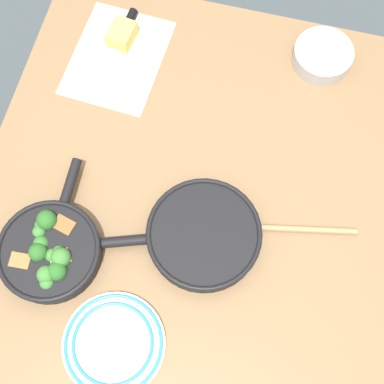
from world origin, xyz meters
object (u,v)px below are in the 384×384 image
(skillet_eggs, at_px, (202,235))
(wooden_spoon, at_px, (262,227))
(dinner_plate_stack, at_px, (114,344))
(prep_bowl_steel, at_px, (322,56))
(cheese_block, at_px, (122,35))
(grater_knife, at_px, (122,36))
(skillet_broccoli, at_px, (50,251))

(skillet_eggs, bearing_deg, wooden_spoon, -176.14)
(dinner_plate_stack, bearing_deg, skillet_eggs, -24.99)
(dinner_plate_stack, height_order, prep_bowl_steel, prep_bowl_steel)
(cheese_block, height_order, prep_bowl_steel, prep_bowl_steel)
(wooden_spoon, xyz_separation_m, cheese_block, (0.43, 0.46, 0.01))
(grater_knife, xyz_separation_m, dinner_plate_stack, (-0.77, -0.21, 0.00))
(cheese_block, bearing_deg, skillet_broccoli, -179.09)
(wooden_spoon, distance_m, prep_bowl_steel, 0.49)
(wooden_spoon, height_order, cheese_block, cheese_block)
(wooden_spoon, bearing_deg, skillet_eggs, 11.65)
(grater_knife, height_order, prep_bowl_steel, prep_bowl_steel)
(dinner_plate_stack, xyz_separation_m, prep_bowl_steel, (0.82, -0.32, 0.01))
(grater_knife, height_order, cheese_block, cheese_block)
(skillet_eggs, relative_size, dinner_plate_stack, 1.70)
(dinner_plate_stack, bearing_deg, prep_bowl_steel, -21.40)
(grater_knife, xyz_separation_m, cheese_block, (-0.01, -0.00, 0.01))
(skillet_broccoli, height_order, cheese_block, skillet_broccoli)
(skillet_broccoli, relative_size, cheese_block, 4.05)
(skillet_broccoli, distance_m, dinner_plate_stack, 0.25)
(wooden_spoon, bearing_deg, cheese_block, -53.77)
(skillet_eggs, bearing_deg, skillet_broccoli, 1.29)
(skillet_eggs, relative_size, grater_knife, 1.59)
(wooden_spoon, bearing_deg, skillet_broccoli, 9.82)
(prep_bowl_steel, bearing_deg, grater_knife, 95.95)
(wooden_spoon, bearing_deg, prep_bowl_steel, -108.43)
(cheese_block, distance_m, dinner_plate_stack, 0.79)
(skillet_broccoli, xyz_separation_m, prep_bowl_steel, (0.66, -0.52, -0.01))
(skillet_broccoli, bearing_deg, cheese_block, -1.04)
(skillet_eggs, height_order, dinner_plate_stack, skillet_eggs)
(grater_knife, bearing_deg, dinner_plate_stack, 22.20)
(skillet_eggs, distance_m, wooden_spoon, 0.14)
(wooden_spoon, distance_m, cheese_block, 0.63)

